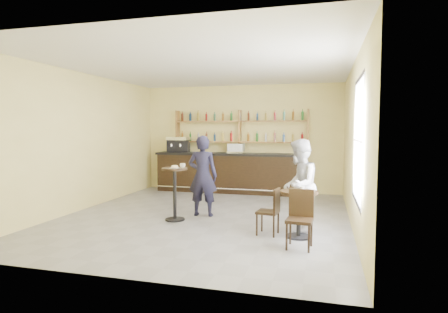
% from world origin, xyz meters
% --- Properties ---
extents(floor, '(7.00, 7.00, 0.00)m').
position_xyz_m(floor, '(0.00, 0.00, 0.00)').
color(floor, slate).
rests_on(floor, ground).
extents(ceiling, '(7.00, 7.00, 0.00)m').
position_xyz_m(ceiling, '(0.00, 0.00, 3.20)').
color(ceiling, white).
rests_on(ceiling, wall_back).
extents(wall_back, '(7.00, 0.00, 7.00)m').
position_xyz_m(wall_back, '(0.00, 3.50, 1.60)').
color(wall_back, '#F6E58B').
rests_on(wall_back, floor).
extents(wall_front, '(7.00, 0.00, 7.00)m').
position_xyz_m(wall_front, '(0.00, -3.50, 1.60)').
color(wall_front, '#F6E58B').
rests_on(wall_front, floor).
extents(wall_left, '(0.00, 7.00, 7.00)m').
position_xyz_m(wall_left, '(-3.00, 0.00, 1.60)').
color(wall_left, '#F6E58B').
rests_on(wall_left, floor).
extents(wall_right, '(0.00, 7.00, 7.00)m').
position_xyz_m(wall_right, '(3.00, 0.00, 1.60)').
color(wall_right, '#F6E58B').
rests_on(wall_right, floor).
extents(window_pane, '(0.00, 2.00, 2.00)m').
position_xyz_m(window_pane, '(2.99, -1.20, 1.70)').
color(window_pane, white).
rests_on(window_pane, wall_right).
extents(window_frame, '(0.04, 1.70, 2.10)m').
position_xyz_m(window_frame, '(2.99, -1.20, 1.70)').
color(window_frame, black).
rests_on(window_frame, wall_right).
extents(shelf_unit, '(4.00, 0.26, 1.40)m').
position_xyz_m(shelf_unit, '(0.00, 3.37, 1.81)').
color(shelf_unit, brown).
rests_on(shelf_unit, wall_back).
extents(liquor_bottles, '(3.68, 0.10, 1.00)m').
position_xyz_m(liquor_bottles, '(0.00, 3.37, 1.98)').
color(liquor_bottles, '#8C5919').
rests_on(liquor_bottles, shelf_unit).
extents(bar_counter, '(4.35, 0.85, 1.18)m').
position_xyz_m(bar_counter, '(-0.33, 3.15, 0.59)').
color(bar_counter, black).
rests_on(bar_counter, floor).
extents(espresso_machine, '(0.72, 0.53, 0.47)m').
position_xyz_m(espresso_machine, '(-1.89, 3.15, 1.41)').
color(espresso_machine, black).
rests_on(espresso_machine, bar_counter).
extents(pastry_case, '(0.51, 0.42, 0.28)m').
position_xyz_m(pastry_case, '(-0.06, 3.15, 1.32)').
color(pastry_case, silver).
rests_on(pastry_case, bar_counter).
extents(pedestal_table, '(0.54, 0.54, 1.09)m').
position_xyz_m(pedestal_table, '(-0.51, -0.48, 0.55)').
color(pedestal_table, black).
rests_on(pedestal_table, floor).
extents(napkin, '(0.19, 0.19, 0.00)m').
position_xyz_m(napkin, '(-0.51, -0.48, 1.09)').
color(napkin, white).
rests_on(napkin, pedestal_table).
extents(donut, '(0.18, 0.18, 0.05)m').
position_xyz_m(donut, '(-0.50, -0.49, 1.12)').
color(donut, '#E5B153').
rests_on(donut, napkin).
extents(cup_pedestal, '(0.14, 0.14, 0.09)m').
position_xyz_m(cup_pedestal, '(-0.37, -0.38, 1.14)').
color(cup_pedestal, white).
rests_on(cup_pedestal, pedestal_table).
extents(man_main, '(0.67, 0.47, 1.76)m').
position_xyz_m(man_main, '(-0.08, 0.05, 0.88)').
color(man_main, black).
rests_on(man_main, floor).
extents(cafe_table, '(0.71, 0.71, 0.82)m').
position_xyz_m(cafe_table, '(2.06, -1.08, 0.41)').
color(cafe_table, black).
rests_on(cafe_table, floor).
extents(cup_cafe, '(0.10, 0.10, 0.08)m').
position_xyz_m(cup_cafe, '(2.11, -1.08, 0.87)').
color(cup_cafe, white).
rests_on(cup_cafe, cafe_table).
extents(chair_west, '(0.41, 0.41, 0.84)m').
position_xyz_m(chair_west, '(1.51, -1.03, 0.42)').
color(chair_west, black).
rests_on(chair_west, floor).
extents(chair_south, '(0.43, 0.43, 0.93)m').
position_xyz_m(chair_south, '(2.11, -1.68, 0.46)').
color(chair_south, black).
rests_on(chair_south, floor).
extents(patron_second, '(0.76, 0.91, 1.71)m').
position_xyz_m(patron_second, '(2.03, -0.63, 0.85)').
color(patron_second, '#A3A3A9').
rests_on(patron_second, floor).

